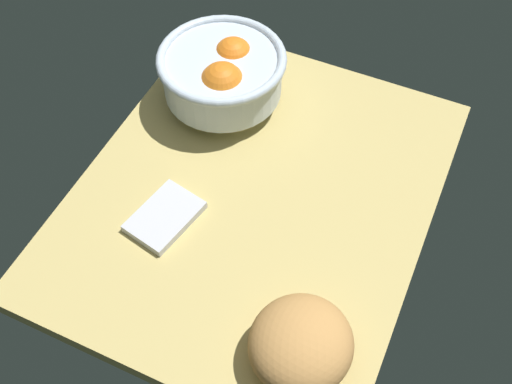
{
  "coord_description": "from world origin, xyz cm",
  "views": [
    {
      "loc": [
        54.66,
        25.13,
        82.32
      ],
      "look_at": [
        3.16,
        1.66,
        5.0
      ],
      "focal_mm": 43.82,
      "sensor_mm": 36.0,
      "label": 1
    }
  ],
  "objects": [
    {
      "name": "napkin_folded",
      "position": [
        10.66,
        -10.73,
        0.72
      ],
      "size": [
        12.86,
        10.1,
        1.43
      ],
      "primitive_type": "cube",
      "rotation": [
        0.0,
        0.0,
        -0.2
      ],
      "color": "silver",
      "rests_on": "ground"
    },
    {
      "name": "bread_loaf",
      "position": [
        22.87,
        17.12,
        4.4
      ],
      "size": [
        16.79,
        16.43,
        8.8
      ],
      "primitive_type": "ellipsoid",
      "rotation": [
        0.0,
        0.0,
        2.95
      ],
      "color": "tan",
      "rests_on": "ground"
    },
    {
      "name": "ground_plane",
      "position": [
        0.0,
        0.0,
        -1.5
      ],
      "size": [
        67.57,
        55.49,
        3.0
      ],
      "primitive_type": "cube",
      "color": "tan"
    },
    {
      "name": "fruit_bowl",
      "position": [
        -16.42,
        -13.57,
        7.05
      ],
      "size": [
        22.42,
        22.42,
        12.16
      ],
      "color": "silver",
      "rests_on": "ground"
    }
  ]
}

